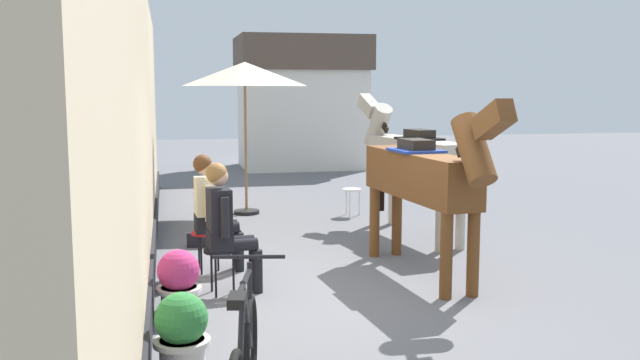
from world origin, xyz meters
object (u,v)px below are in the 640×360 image
Objects in this scene: seated_visitor_far at (211,207)px; saddled_horse_near at (424,177)px; saddled_horse_far at (411,157)px; satchel_bag at (197,240)px; seated_visitor_near at (225,221)px; flower_planter_far at (179,281)px; flower_planter_near at (182,332)px; spare_stool_white at (352,192)px; cafe_parasol at (245,75)px.

saddled_horse_near is (2.35, -0.76, 0.38)m from seated_visitor_far.
seated_visitor_far is 3.36m from saddled_horse_far.
satchel_bag is (-2.45, 2.10, -1.06)m from saddled_horse_near.
satchel_bag is at bearing 139.46° from saddled_horse_near.
seated_visitor_near is 4.96× the size of satchel_bag.
saddled_horse_far is 4.66m from flower_planter_far.
flower_planter_near is (-2.76, -2.26, -0.82)m from saddled_horse_near.
saddled_horse_far is at bearing -169.98° from satchel_bag.
flower_planter_near is at bearing -115.52° from spare_stool_white.
cafe_parasol reaches higher than satchel_bag.
satchel_bag is (-0.11, 1.34, -0.68)m from seated_visitor_far.
seated_visitor_far is at bearing -153.38° from saddled_horse_far.
cafe_parasol is 3.44m from satchel_bag.
flower_planter_near is 4.38m from satchel_bag.
seated_visitor_far is 3.02× the size of spare_stool_white.
saddled_horse_near is at bearing 4.75° from seated_visitor_near.
seated_visitor_far is 4.17m from cafe_parasol.
saddled_horse_far is 5.71m from flower_planter_near.
satchel_bag is (-2.66, -1.86, -0.30)m from spare_stool_white.
cafe_parasol reaches higher than flower_planter_near.
seated_visitor_far is 3.08m from flower_planter_near.
flower_planter_far is 0.25× the size of cafe_parasol.
cafe_parasol is (1.24, 5.34, 2.03)m from flower_planter_far.
saddled_horse_near and saddled_horse_far have the same top height.
saddled_horse_near is at bearing 16.64° from flower_planter_far.
flower_planter_near is (-3.40, -4.52, -0.82)m from saddled_horse_far.
flower_planter_far is (-0.41, -1.58, -0.44)m from seated_visitor_far.
seated_visitor_near is 4.84m from spare_stool_white.
seated_visitor_near is 2.29m from saddled_horse_near.
flower_planter_far is at bearing -128.23° from seated_visitor_near.
seated_visitor_near is 0.92m from flower_planter_far.
seated_visitor_near is 3.81m from saddled_horse_far.
saddled_horse_near is 3.40m from satchel_bag.
seated_visitor_far is 1.69m from flower_planter_far.
saddled_horse_near reaches higher than spare_stool_white.
saddled_horse_near is at bearing -71.48° from cafe_parasol.
spare_stool_white is (-0.43, 1.71, -0.76)m from saddled_horse_far.
seated_visitor_far is at bearing 82.19° from flower_planter_near.
flower_planter_near is 1.39× the size of spare_stool_white.
seated_visitor_near reaches higher than spare_stool_white.
spare_stool_white is 3.26m from satchel_bag.
cafe_parasol reaches higher than flower_planter_far.
cafe_parasol reaches higher than saddled_horse_near.
cafe_parasol is (-2.15, 2.26, 1.20)m from saddled_horse_far.
cafe_parasol is at bearing 77.51° from seated_visitor_far.
spare_stool_white is at bearing -17.92° from cafe_parasol.
flower_planter_far is at bearing -121.78° from spare_stool_white.
seated_visitor_far reaches higher than spare_stool_white.
cafe_parasol reaches higher than seated_visitor_near.
satchel_bag is (-0.94, -2.42, -2.26)m from cafe_parasol.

